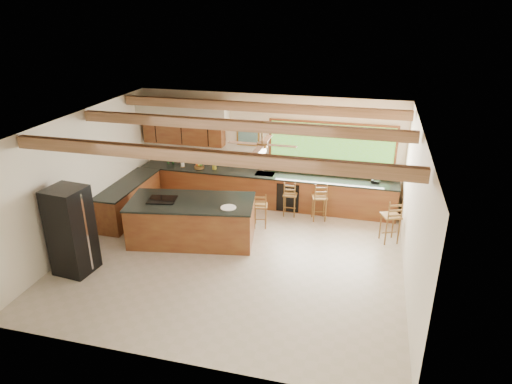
# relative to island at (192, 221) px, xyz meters

# --- Properties ---
(ground) EXTENTS (7.20, 7.20, 0.00)m
(ground) POSITION_rel_island_xyz_m (1.18, -0.54, -0.50)
(ground) COLOR #C2B4A0
(ground) RESTS_ON ground
(room_shell) EXTENTS (7.27, 6.54, 3.02)m
(room_shell) POSITION_rel_island_xyz_m (1.01, 0.11, 1.71)
(room_shell) COLOR white
(room_shell) RESTS_ON ground
(counter_run) EXTENTS (7.12, 3.10, 1.22)m
(counter_run) POSITION_rel_island_xyz_m (0.36, 1.98, -0.04)
(counter_run) COLOR brown
(counter_run) RESTS_ON ground
(island) EXTENTS (3.06, 1.82, 1.02)m
(island) POSITION_rel_island_xyz_m (0.00, 0.00, 0.00)
(island) COLOR brown
(island) RESTS_ON ground
(refrigerator) EXTENTS (0.79, 0.77, 1.86)m
(refrigerator) POSITION_rel_island_xyz_m (-1.87, -1.84, 0.43)
(refrigerator) COLOR black
(refrigerator) RESTS_ON ground
(bar_stool_a) EXTENTS (0.36, 0.36, 0.97)m
(bar_stool_a) POSITION_rel_island_xyz_m (1.97, 1.85, 0.07)
(bar_stool_a) COLOR brown
(bar_stool_a) RESTS_ON ground
(bar_stool_b) EXTENTS (0.40, 0.40, 0.94)m
(bar_stool_b) POSITION_rel_island_xyz_m (1.38, 1.00, 0.06)
(bar_stool_b) COLOR brown
(bar_stool_b) RESTS_ON ground
(bar_stool_c) EXTENTS (0.46, 0.46, 1.04)m
(bar_stool_c) POSITION_rel_island_xyz_m (2.74, 1.77, 0.11)
(bar_stool_c) COLOR brown
(bar_stool_c) RESTS_ON ground
(bar_stool_d) EXTENTS (0.52, 0.52, 1.10)m
(bar_stool_d) POSITION_rel_island_xyz_m (4.48, 1.01, 0.15)
(bar_stool_d) COLOR brown
(bar_stool_d) RESTS_ON ground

